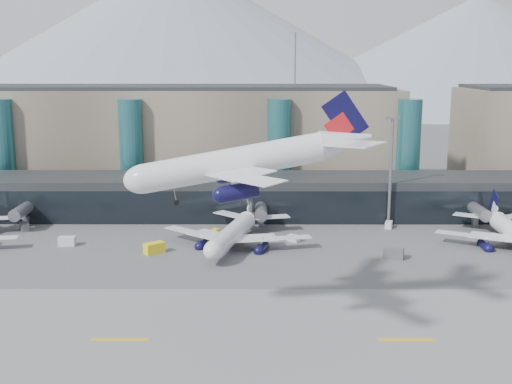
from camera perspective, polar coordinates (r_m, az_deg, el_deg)
ground at (r=105.37m, az=0.58°, el=-9.60°), size 900.00×900.00×0.00m
runway_strip at (r=91.54m, az=0.65°, el=-12.99°), size 400.00×40.00×0.04m
runway_markings at (r=91.53m, az=0.65°, el=-12.98°), size 128.00×1.00×0.02m
concourse at (r=159.43m, az=0.42°, el=-0.38°), size 170.00×27.00×10.00m
terminal_main at (r=191.11m, az=-7.16°, el=4.72°), size 130.00×30.00×31.00m
teal_towers at (r=174.48m, az=-4.53°, el=3.64°), size 116.40×19.40×46.00m
mountain_ridge at (r=478.56m, az=2.20°, el=12.54°), size 910.00×400.00×110.00m
lightmast_mid at (r=151.29m, az=11.90°, el=2.36°), size 3.00×1.20×25.60m
hero_jet at (r=86.59m, az=0.13°, el=3.57°), size 34.71×35.58×11.46m
jet_parked_mid at (r=134.98m, az=-1.77°, el=-2.97°), size 32.85×34.01×10.92m
jet_parked_right at (r=145.13m, az=21.76°, el=-2.80°), size 33.34×32.34×10.74m
veh_a at (r=140.43m, az=-16.46°, el=-4.22°), size 3.47×2.06×1.90m
veh_b at (r=143.02m, az=-3.69°, el=-3.58°), size 2.28×2.73×1.35m
veh_c at (r=129.07m, az=12.14°, el=-5.33°), size 4.32×3.19×2.15m
veh_d at (r=151.85m, az=11.72°, el=-2.86°), size 2.23×3.04×1.56m
veh_f at (r=155.76m, az=-19.90°, el=-2.91°), size 3.10×3.68×1.82m
veh_g at (r=138.01m, az=3.37°, el=-4.12°), size 2.84×2.69×1.45m
veh_h at (r=131.08m, az=-9.03°, el=-4.94°), size 4.41×4.10×2.19m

